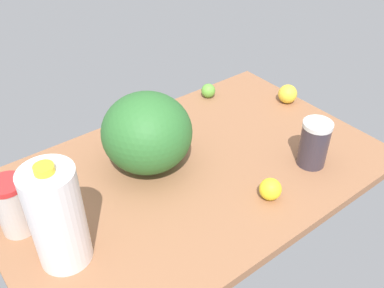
{
  "coord_description": "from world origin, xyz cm",
  "views": [
    {
      "loc": [
        62.43,
        80.75,
        89.56
      ],
      "look_at": [
        0.0,
        0.0,
        13.0
      ],
      "focal_mm": 40.0,
      "sensor_mm": 36.0,
      "label": 1
    }
  ],
  "objects_px": {
    "shaker_bottle": "(314,143)",
    "lime_loose": "(208,91)",
    "milk_jug": "(57,217)",
    "lemon_beside_bowl": "(288,94)",
    "tumbler_cup": "(13,206)",
    "lemon_far_back": "(270,189)",
    "watermelon": "(147,133)"
  },
  "relations": [
    {
      "from": "shaker_bottle",
      "to": "lime_loose",
      "type": "distance_m",
      "value": 0.52
    },
    {
      "from": "shaker_bottle",
      "to": "milk_jug",
      "type": "bearing_deg",
      "value": -9.7
    },
    {
      "from": "shaker_bottle",
      "to": "milk_jug",
      "type": "distance_m",
      "value": 0.78
    },
    {
      "from": "lemon_beside_bowl",
      "to": "tumbler_cup",
      "type": "bearing_deg",
      "value": 0.35
    },
    {
      "from": "shaker_bottle",
      "to": "lemon_far_back",
      "type": "relative_size",
      "value": 2.38
    },
    {
      "from": "shaker_bottle",
      "to": "lemon_beside_bowl",
      "type": "xyz_separation_m",
      "value": [
        -0.22,
        -0.3,
        -0.04
      ]
    },
    {
      "from": "milk_jug",
      "to": "watermelon",
      "type": "bearing_deg",
      "value": -153.7
    },
    {
      "from": "lemon_beside_bowl",
      "to": "watermelon",
      "type": "bearing_deg",
      "value": -0.84
    },
    {
      "from": "milk_jug",
      "to": "shaker_bottle",
      "type": "bearing_deg",
      "value": 170.3
    },
    {
      "from": "lime_loose",
      "to": "tumbler_cup",
      "type": "bearing_deg",
      "value": 15.03
    },
    {
      "from": "milk_jug",
      "to": "lemon_beside_bowl",
      "type": "relative_size",
      "value": 4.05
    },
    {
      "from": "milk_jug",
      "to": "lemon_far_back",
      "type": "distance_m",
      "value": 0.58
    },
    {
      "from": "shaker_bottle",
      "to": "tumbler_cup",
      "type": "relative_size",
      "value": 0.95
    },
    {
      "from": "shaker_bottle",
      "to": "watermelon",
      "type": "bearing_deg",
      "value": -37.19
    },
    {
      "from": "shaker_bottle",
      "to": "lemon_beside_bowl",
      "type": "height_order",
      "value": "shaker_bottle"
    },
    {
      "from": "milk_jug",
      "to": "lemon_far_back",
      "type": "relative_size",
      "value": 4.53
    },
    {
      "from": "lime_loose",
      "to": "lemon_far_back",
      "type": "bearing_deg",
      "value": 67.92
    },
    {
      "from": "tumbler_cup",
      "to": "lime_loose",
      "type": "relative_size",
      "value": 2.95
    },
    {
      "from": "watermelon",
      "to": "lemon_beside_bowl",
      "type": "distance_m",
      "value": 0.63
    },
    {
      "from": "tumbler_cup",
      "to": "milk_jug",
      "type": "bearing_deg",
      "value": 109.92
    },
    {
      "from": "milk_jug",
      "to": "lemon_far_back",
      "type": "bearing_deg",
      "value": 163.62
    },
    {
      "from": "tumbler_cup",
      "to": "lemon_beside_bowl",
      "type": "xyz_separation_m",
      "value": [
        -1.05,
        -0.01,
        -0.05
      ]
    },
    {
      "from": "lemon_far_back",
      "to": "watermelon",
      "type": "bearing_deg",
      "value": -60.73
    },
    {
      "from": "shaker_bottle",
      "to": "tumbler_cup",
      "type": "xyz_separation_m",
      "value": [
        0.83,
        -0.29,
        0.0
      ]
    },
    {
      "from": "tumbler_cup",
      "to": "milk_jug",
      "type": "relative_size",
      "value": 0.56
    },
    {
      "from": "watermelon",
      "to": "lemon_far_back",
      "type": "distance_m",
      "value": 0.4
    },
    {
      "from": "lime_loose",
      "to": "shaker_bottle",
      "type": "bearing_deg",
      "value": 89.44
    },
    {
      "from": "tumbler_cup",
      "to": "milk_jug",
      "type": "xyz_separation_m",
      "value": [
        -0.06,
        0.16,
        0.06
      ]
    },
    {
      "from": "shaker_bottle",
      "to": "milk_jug",
      "type": "relative_size",
      "value": 0.53
    },
    {
      "from": "lemon_beside_bowl",
      "to": "lemon_far_back",
      "type": "distance_m",
      "value": 0.55
    },
    {
      "from": "milk_jug",
      "to": "lemon_beside_bowl",
      "type": "height_order",
      "value": "milk_jug"
    },
    {
      "from": "watermelon",
      "to": "milk_jug",
      "type": "relative_size",
      "value": 0.94
    }
  ]
}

